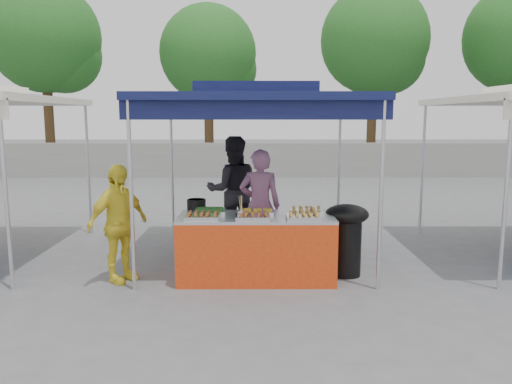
{
  "coord_description": "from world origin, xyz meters",
  "views": [
    {
      "loc": [
        -0.02,
        -6.4,
        2.11
      ],
      "look_at": [
        0.0,
        0.6,
        1.05
      ],
      "focal_mm": 35.0,
      "sensor_mm": 36.0,
      "label": 1
    }
  ],
  "objects_px": {
    "vendor_woman": "(260,206)",
    "helper_man": "(233,191)",
    "vendor_table": "(256,248)",
    "wok_burner": "(346,233)",
    "customer_person": "(118,224)",
    "cooking_pot": "(196,205)"
  },
  "relations": [
    {
      "from": "cooking_pot",
      "to": "wok_burner",
      "type": "relative_size",
      "value": 0.26
    },
    {
      "from": "vendor_table",
      "to": "customer_person",
      "type": "xyz_separation_m",
      "value": [
        -1.76,
        -0.07,
        0.34
      ]
    },
    {
      "from": "vendor_woman",
      "to": "helper_man",
      "type": "height_order",
      "value": "helper_man"
    },
    {
      "from": "wok_burner",
      "to": "vendor_woman",
      "type": "height_order",
      "value": "vendor_woman"
    },
    {
      "from": "cooking_pot",
      "to": "customer_person",
      "type": "xyz_separation_m",
      "value": [
        -0.95,
        -0.45,
        -0.16
      ]
    },
    {
      "from": "wok_burner",
      "to": "customer_person",
      "type": "relative_size",
      "value": 0.64
    },
    {
      "from": "customer_person",
      "to": "wok_burner",
      "type": "bearing_deg",
      "value": -47.97
    },
    {
      "from": "cooking_pot",
      "to": "vendor_woman",
      "type": "relative_size",
      "value": 0.15
    },
    {
      "from": "vendor_woman",
      "to": "helper_man",
      "type": "xyz_separation_m",
      "value": [
        -0.44,
        1.0,
        0.07
      ]
    },
    {
      "from": "vendor_table",
      "to": "vendor_woman",
      "type": "relative_size",
      "value": 1.21
    },
    {
      "from": "vendor_table",
      "to": "vendor_woman",
      "type": "xyz_separation_m",
      "value": [
        0.06,
        0.86,
        0.4
      ]
    },
    {
      "from": "vendor_table",
      "to": "customer_person",
      "type": "bearing_deg",
      "value": -177.66
    },
    {
      "from": "vendor_woman",
      "to": "vendor_table",
      "type": "bearing_deg",
      "value": 89.86
    },
    {
      "from": "wok_burner",
      "to": "customer_person",
      "type": "xyz_separation_m",
      "value": [
        -2.96,
        -0.24,
        0.19
      ]
    },
    {
      "from": "wok_burner",
      "to": "customer_person",
      "type": "bearing_deg",
      "value": -179.36
    },
    {
      "from": "customer_person",
      "to": "vendor_woman",
      "type": "bearing_deg",
      "value": -25.59
    },
    {
      "from": "wok_burner",
      "to": "vendor_woman",
      "type": "relative_size",
      "value": 0.59
    },
    {
      "from": "cooking_pot",
      "to": "wok_burner",
      "type": "distance_m",
      "value": 2.06
    },
    {
      "from": "vendor_table",
      "to": "wok_burner",
      "type": "relative_size",
      "value": 2.06
    },
    {
      "from": "vendor_woman",
      "to": "helper_man",
      "type": "relative_size",
      "value": 0.92
    },
    {
      "from": "vendor_table",
      "to": "helper_man",
      "type": "bearing_deg",
      "value": 101.53
    },
    {
      "from": "wok_burner",
      "to": "helper_man",
      "type": "height_order",
      "value": "helper_man"
    }
  ]
}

